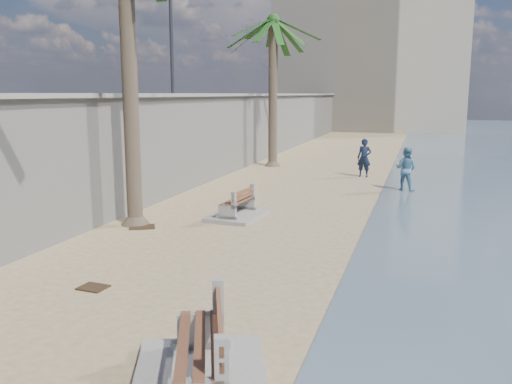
# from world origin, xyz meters

# --- Properties ---
(ground_plane) EXTENTS (140.00, 140.00, 0.00)m
(ground_plane) POSITION_xyz_m (0.00, 0.00, 0.00)
(ground_plane) COLOR tan
(seawall) EXTENTS (0.45, 70.00, 3.50)m
(seawall) POSITION_xyz_m (-5.20, 20.00, 1.75)
(seawall) COLOR gray
(seawall) RESTS_ON ground_plane
(wall_cap) EXTENTS (0.80, 70.00, 0.12)m
(wall_cap) POSITION_xyz_m (-5.20, 20.00, 3.55)
(wall_cap) COLOR gray
(wall_cap) RESTS_ON seawall
(end_building) EXTENTS (18.00, 12.00, 14.00)m
(end_building) POSITION_xyz_m (-2.00, 52.00, 7.00)
(end_building) COLOR #B7AA93
(end_building) RESTS_ON ground_plane
(bench_near) EXTENTS (2.45, 2.87, 1.02)m
(bench_near) POSITION_xyz_m (0.93, 0.04, 0.44)
(bench_near) COLOR gray
(bench_near) RESTS_ON ground_plane
(bench_far) EXTENTS (1.49, 2.06, 0.82)m
(bench_far) POSITION_xyz_m (-1.73, 9.13, 0.36)
(bench_far) COLOR gray
(bench_far) RESTS_ON ground_plane
(palm_back) EXTENTS (5.00, 5.00, 7.99)m
(palm_back) POSITION_xyz_m (-3.80, 20.54, 6.98)
(palm_back) COLOR brown
(palm_back) RESTS_ON ground_plane
(streetlight) EXTENTS (0.28, 0.28, 5.12)m
(streetlight) POSITION_xyz_m (-5.10, 12.00, 6.64)
(streetlight) COLOR #2D2D33
(streetlight) RESTS_ON wall_cap
(person_a) EXTENTS (0.76, 0.57, 1.93)m
(person_a) POSITION_xyz_m (0.98, 18.25, 0.96)
(person_a) COLOR #121C33
(person_a) RESTS_ON ground_plane
(person_b) EXTENTS (1.05, 0.93, 1.81)m
(person_b) POSITION_xyz_m (2.83, 15.28, 0.91)
(person_b) COLOR teal
(person_b) RESTS_ON ground_plane
(debris_c) EXTENTS (0.86, 0.81, 0.03)m
(debris_c) POSITION_xyz_m (-3.82, 7.21, 0.01)
(debris_c) COLOR #382616
(debris_c) RESTS_ON ground_plane
(debris_d) EXTENTS (0.55, 0.46, 0.03)m
(debris_d) POSITION_xyz_m (-2.39, 2.75, 0.01)
(debris_d) COLOR #382616
(debris_d) RESTS_ON ground_plane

